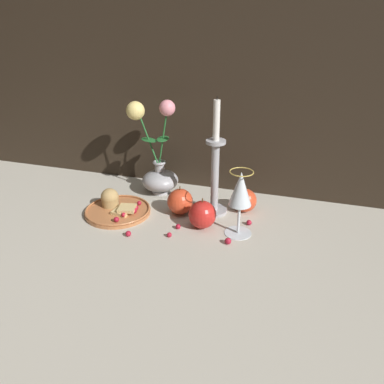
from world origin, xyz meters
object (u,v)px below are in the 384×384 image
Objects in this scene: plate_with_pastries at (116,207)px; apple_at_table_edge at (180,202)px; vase at (157,165)px; wine_glass at (240,192)px; apple_near_glass at (245,200)px; apple_beside_vase at (202,215)px; candlestick at (215,173)px.

plate_with_pastries is 2.22× the size of apple_at_table_edge.
vase is 0.21m from plate_with_pastries.
wine_glass is at bearing -30.47° from vase.
wine_glass is (0.40, -0.01, 0.12)m from plate_with_pastries.
vase is at bearing 149.53° from wine_glass.
apple_beside_vase is at bearing -126.82° from apple_near_glass.
apple_beside_vase is (-0.01, -0.10, -0.09)m from candlestick.
vase reaches higher than apple_at_table_edge.
plate_with_pastries is 2.39× the size of apple_near_glass.
apple_at_table_edge is at bearing -158.71° from apple_near_glass.
apple_near_glass reaches higher than plate_with_pastries.
apple_at_table_edge is (-0.19, -0.07, 0.00)m from apple_near_glass.
candlestick is at bearing 84.36° from apple_beside_vase.
vase is 0.18m from apple_at_table_edge.
wine_glass reaches higher than apple_beside_vase.
plate_with_pastries is 0.33m from candlestick.
vase is 0.24m from candlestick.
apple_beside_vase is 0.17m from apple_near_glass.
candlestick is 3.91× the size of apple_at_table_edge.
candlestick reaches higher than vase.
plate_with_pastries is at bearing -162.38° from candlestick.
wine_glass is (0.32, -0.19, 0.03)m from vase.
vase is 0.37m from wine_glass.
apple_beside_vase is 1.09× the size of apple_near_glass.
wine_glass is at bearing -1.87° from plate_with_pastries.
candlestick is 0.14m from apple_beside_vase.
vase is 0.33m from apple_near_glass.
apple_near_glass is (0.09, 0.03, -0.10)m from candlestick.
apple_at_table_edge is (-0.20, 0.07, -0.09)m from wine_glass.
apple_beside_vase is 0.11m from apple_at_table_edge.
vase is at bearing 171.40° from apple_near_glass.
apple_beside_vase is (-0.11, 0.00, -0.09)m from wine_glass.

